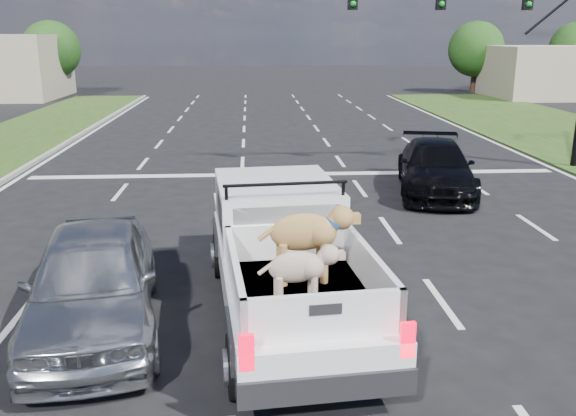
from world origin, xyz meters
name	(u,v)px	position (x,y,z in m)	size (l,w,h in m)	color
ground	(340,305)	(0.00, 0.00, 0.00)	(160.00, 160.00, 0.00)	black
road_markings	(305,202)	(0.00, 6.56, 0.01)	(17.75, 60.00, 0.01)	silver
traffic_signal	(519,23)	(7.20, 10.50, 4.73)	(9.11, 0.31, 7.00)	black
building_right	(576,72)	(22.00, 34.00, 1.80)	(12.00, 7.00, 3.60)	tan
tree_far_c	(51,50)	(-16.00, 38.00, 3.29)	(4.20, 4.20, 5.40)	#332114
tree_far_d	(476,49)	(16.00, 38.00, 3.29)	(4.20, 4.20, 5.40)	#332114
pickup_truck	(286,253)	(-0.92, -0.16, 1.02)	(2.65, 5.99, 2.18)	black
silver_sedan	(93,281)	(-3.89, -0.59, 0.79)	(1.88, 4.66, 1.59)	#AFB2B6
black_coupe	(435,167)	(3.82, 7.47, 0.72)	(2.02, 4.96, 1.44)	black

